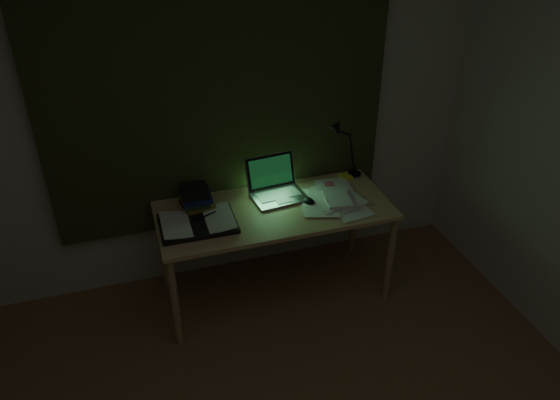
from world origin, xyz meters
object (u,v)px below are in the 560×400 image
Objects in this scene: laptop at (279,182)px; desk at (275,252)px; loose_papers at (328,199)px; desk_lamp at (357,144)px; open_textbook at (198,223)px; book_stack at (197,198)px.

desk is at bearing -127.58° from laptop.
laptop is (0.07, 0.11, 0.47)m from desk.
laptop is at bearing 157.28° from loose_papers.
open_textbook is at bearing -171.43° from desk_lamp.
loose_papers is at bearing -11.52° from book_stack.
laptop reaches higher than loose_papers.
laptop is 1.00× the size of loose_papers.
book_stack is 0.85m from loose_papers.
laptop reaches higher than desk.
book_stack is at bearing 161.16° from desk.
laptop is at bearing -4.85° from book_stack.
desk is 3.27× the size of open_textbook.
desk is 0.62m from open_textbook.
loose_papers is at bearing 2.59° from open_textbook.
desk is at bearing 5.26° from open_textbook.
open_textbook is 2.14× the size of book_stack.
book_stack is at bearing 81.31° from open_textbook.
laptop is at bearing 15.79° from open_textbook.
loose_papers is at bearing -28.94° from laptop.
open_textbook reaches higher than loose_papers.
desk_lamp is at bearing 41.52° from loose_papers.
desk is 6.98× the size of book_stack.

